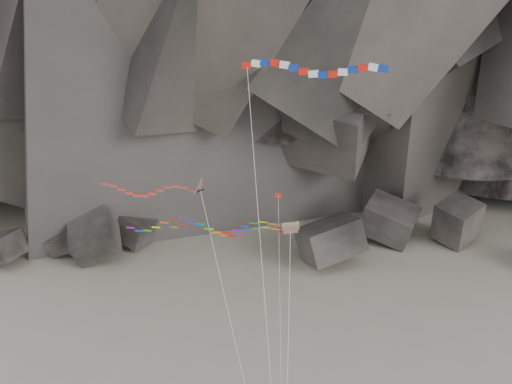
{
  "coord_description": "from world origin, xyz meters",
  "views": [
    {
      "loc": [
        -0.88,
        -43.5,
        39.76
      ],
      "look_at": [
        -2.25,
        6.0,
        20.0
      ],
      "focal_mm": 45.0,
      "sensor_mm": 36.0,
      "label": 1
    }
  ],
  "objects_px": {
    "banner_kite": "(313,72)",
    "parafoil_kite": "(202,226)",
    "pennant_kite": "(279,272)",
    "delta_kite": "(145,189)"
  },
  "relations": [
    {
      "from": "parafoil_kite",
      "to": "pennant_kite",
      "type": "distance_m",
      "value": 7.01
    },
    {
      "from": "banner_kite",
      "to": "parafoil_kite",
      "type": "relative_size",
      "value": 1.62
    },
    {
      "from": "delta_kite",
      "to": "banner_kite",
      "type": "bearing_deg",
      "value": 13.67
    },
    {
      "from": "banner_kite",
      "to": "pennant_kite",
      "type": "relative_size",
      "value": 1.61
    },
    {
      "from": "pennant_kite",
      "to": "parafoil_kite",
      "type": "bearing_deg",
      "value": 169.46
    },
    {
      "from": "parafoil_kite",
      "to": "pennant_kite",
      "type": "bearing_deg",
      "value": -1.82
    },
    {
      "from": "banner_kite",
      "to": "parafoil_kite",
      "type": "distance_m",
      "value": 14.13
    },
    {
      "from": "banner_kite",
      "to": "pennant_kite",
      "type": "bearing_deg",
      "value": -176.64
    },
    {
      "from": "delta_kite",
      "to": "parafoil_kite",
      "type": "height_order",
      "value": "delta_kite"
    },
    {
      "from": "delta_kite",
      "to": "banner_kite",
      "type": "xyz_separation_m",
      "value": [
        12.27,
        -1.32,
        9.15
      ]
    }
  ]
}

